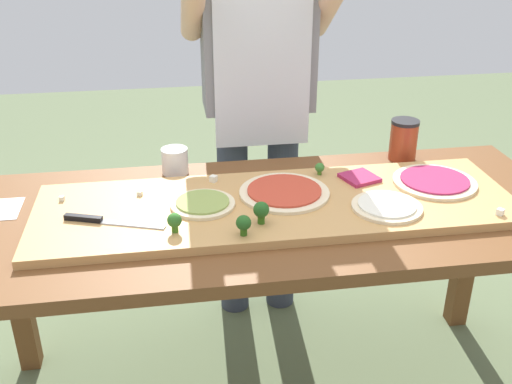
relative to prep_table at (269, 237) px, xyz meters
name	(u,v)px	position (x,y,z in m)	size (l,w,h in m)	color
prep_table	(269,237)	(0.00, 0.00, 0.00)	(1.84, 0.75, 0.77)	brown
cutting_board	(277,205)	(0.02, -0.01, 0.11)	(1.42, 0.45, 0.03)	tan
chefs_knife	(100,220)	(-0.49, -0.06, 0.13)	(0.28, 0.11, 0.02)	#B7BABF
pizza_whole_tomato_red	(284,192)	(0.05, 0.04, 0.13)	(0.28, 0.28, 0.02)	beige
pizza_whole_white_garlic	(387,206)	(0.33, -0.10, 0.13)	(0.20, 0.20, 0.02)	beige
pizza_whole_beet_magenta	(435,181)	(0.54, 0.04, 0.13)	(0.26, 0.26, 0.02)	beige
pizza_whole_pesto_green	(203,204)	(-0.20, 0.00, 0.13)	(0.19, 0.19, 0.02)	beige
pizza_slice_near_right	(360,178)	(0.31, 0.11, 0.13)	(0.10, 0.10, 0.01)	#9E234C
broccoli_floret_center_right	(261,211)	(-0.05, -0.13, 0.16)	(0.04, 0.04, 0.07)	#2C5915
broccoli_floret_back_left	(175,221)	(-0.28, -0.14, 0.16)	(0.04, 0.04, 0.06)	#366618
broccoli_floret_back_mid	(320,168)	(0.19, 0.16, 0.15)	(0.03, 0.03, 0.04)	#3F7220
broccoli_floret_front_left	(244,224)	(-0.10, -0.19, 0.16)	(0.04, 0.04, 0.06)	#2C5915
cheese_crumble_a	(213,179)	(-0.15, 0.16, 0.13)	(0.02, 0.02, 0.02)	white
cheese_crumble_b	(500,212)	(0.63, -0.19, 0.13)	(0.02, 0.02, 0.02)	white
cheese_crumble_c	(140,193)	(-0.38, 0.10, 0.13)	(0.01, 0.01, 0.01)	silver
cheese_crumble_d	(62,198)	(-0.61, 0.10, 0.13)	(0.01, 0.01, 0.01)	silver
flour_cup	(175,162)	(-0.27, 0.31, 0.14)	(0.09, 0.09, 0.09)	white
sauce_jar	(404,140)	(0.53, 0.30, 0.17)	(0.10, 0.10, 0.14)	#99381E
recipe_note	(2,209)	(-0.79, 0.12, 0.10)	(0.11, 0.14, 0.00)	white
cook_center	(258,82)	(0.05, 0.56, 0.33)	(0.54, 0.39, 1.67)	#333847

